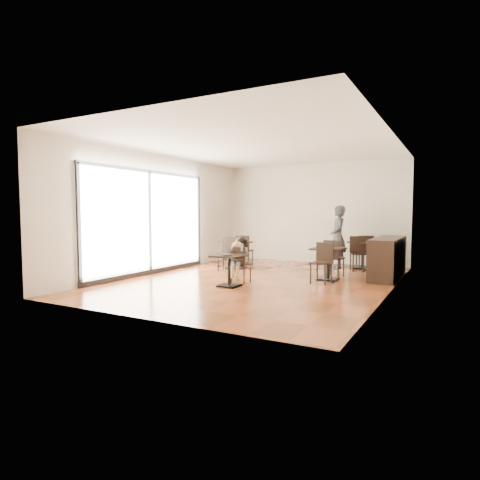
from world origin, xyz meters
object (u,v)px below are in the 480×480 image
Objects in this scene: chair_back_a at (364,251)px; child_chair at (241,265)px; cafe_table_mid at (328,264)px; cafe_table_back at (363,255)px; chair_left_b at (227,254)px; chair_mid_b at (321,263)px; chair_mid_a at (334,258)px; child at (241,260)px; chair_left_a at (245,251)px; cafe_table_left at (236,255)px; chair_back_b at (359,254)px; child_table at (229,271)px; adult_patron at (338,237)px.

child_chair is at bearing 39.05° from chair_back_a.
cafe_table_back is (0.32, 2.42, 0.01)m from cafe_table_mid.
chair_mid_b is at bearing -19.58° from chair_left_b.
chair_left_b reaches higher than child_chair.
chair_mid_a is (0.00, 0.55, 0.08)m from cafe_table_mid.
child is 2.88m from chair_left_a.
child is (0.00, 0.00, 0.11)m from child_chair.
chair_mid_a is (2.92, -0.13, 0.08)m from cafe_table_left.
chair_left_a is at bearing 166.60° from chair_back_b.
child_table is 4.96m from chair_back_a.
child is at bearing 39.05° from chair_back_a.
chair_back_b is (0.32, 1.32, 0.01)m from chair_mid_a.
adult_patron is 3.02m from cafe_table_left.
chair_mid_b is 1.00× the size of chair_left_a.
chair_mid_a reaches higher than child_table.
chair_mid_b is at bearing 39.31° from child_table.
chair_back_b is (0.65, -0.25, -0.44)m from adult_patron.
child reaches higher than chair_left_a.
child_table is 2.53m from cafe_table_mid.
chair_left_b is (0.00, -1.10, 0.00)m from chair_left_a.
cafe_table_left reaches higher than cafe_table_mid.
cafe_table_left is at bearing 116.05° from child_table.
adult_patron reaches higher than chair_back_b.
adult_patron is at bearing -155.22° from cafe_table_back.
chair_mid_a is 3.00m from chair_left_a.
child_chair is at bearing -147.07° from chair_mid_b.
chair_mid_a is at bearing 90.00° from cafe_table_mid.
child_chair is at bearing 109.53° from chair_left_a.
chair_left_a is at bearing 83.49° from chair_left_b.
chair_mid_b is at bearing -122.19° from chair_back_b.
child_table is 3.38m from chair_left_a.
chair_left_a is at bearing -6.11° from chair_mid_a.
chair_mid_a is at bearing -128.38° from chair_back_b.
child reaches higher than chair_left_b.
child is at bearing -146.13° from chair_back_b.
chair_back_a is at bearing -91.89° from chair_mid_a.
cafe_table_left is 0.81× the size of chair_back_b.
chair_back_a reaches higher than cafe_table_left.
chair_mid_b is at bearing 25.98° from child.
child_chair is 0.11m from child.
cafe_table_left is at bearing 121.83° from child.
cafe_table_left is 0.83× the size of chair_left_b.
child is at bearing 109.53° from chair_left_a.
adult_patron is 1.90× the size of chair_back_b.
chair_back_a reaches higher than chair_mid_a.
chair_left_b is (-1.26, 1.49, 0.05)m from child_chair.
chair_back_b is at bearing 21.66° from chair_left_b.
child is at bearing -140.69° from cafe_table_mid.
adult_patron is at bearing 134.42° from chair_back_b.
chair_left_b is at bearing -90.00° from cafe_table_left.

